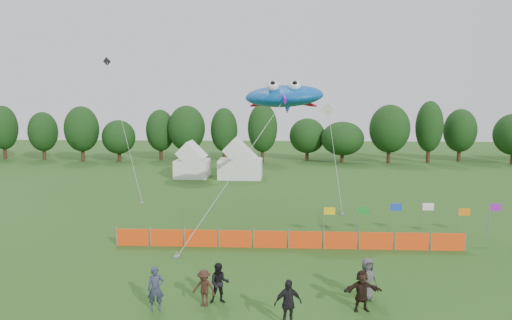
{
  "coord_description": "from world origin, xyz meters",
  "views": [
    {
      "loc": [
        1.21,
        -18.35,
        8.29
      ],
      "look_at": [
        0.0,
        6.0,
        5.2
      ],
      "focal_mm": 32.0,
      "sensor_mm": 36.0,
      "label": 1
    }
  ],
  "objects_px": {
    "spectator_d": "(288,303)",
    "spectator_e": "(367,279)",
    "spectator_c": "(204,288)",
    "tent_right": "(240,163)",
    "spectator_b": "(219,283)",
    "stingray_kite": "(284,96)",
    "barrier_fence": "(288,240)",
    "spectator_a": "(156,289)",
    "tent_left": "(192,163)",
    "spectator_f": "(362,291)"
  },
  "relations": [
    {
      "from": "spectator_c",
      "to": "spectator_a",
      "type": "bearing_deg",
      "value": -148.43
    },
    {
      "from": "spectator_d",
      "to": "spectator_f",
      "type": "height_order",
      "value": "spectator_d"
    },
    {
      "from": "tent_right",
      "to": "spectator_b",
      "type": "height_order",
      "value": "tent_right"
    },
    {
      "from": "barrier_fence",
      "to": "spectator_f",
      "type": "xyz_separation_m",
      "value": [
        2.8,
        -7.77,
        0.33
      ]
    },
    {
      "from": "stingray_kite",
      "to": "barrier_fence",
      "type": "bearing_deg",
      "value": -88.59
    },
    {
      "from": "spectator_b",
      "to": "spectator_d",
      "type": "xyz_separation_m",
      "value": [
        2.8,
        -1.93,
        0.07
      ]
    },
    {
      "from": "spectator_b",
      "to": "stingray_kite",
      "type": "height_order",
      "value": "stingray_kite"
    },
    {
      "from": "spectator_e",
      "to": "spectator_f",
      "type": "height_order",
      "value": "spectator_e"
    },
    {
      "from": "spectator_a",
      "to": "spectator_b",
      "type": "relative_size",
      "value": 1.05
    },
    {
      "from": "spectator_d",
      "to": "spectator_e",
      "type": "relative_size",
      "value": 1.02
    },
    {
      "from": "spectator_b",
      "to": "stingray_kite",
      "type": "distance_m",
      "value": 17.25
    },
    {
      "from": "tent_left",
      "to": "spectator_b",
      "type": "relative_size",
      "value": 2.14
    },
    {
      "from": "tent_right",
      "to": "spectator_f",
      "type": "height_order",
      "value": "tent_right"
    },
    {
      "from": "tent_left",
      "to": "stingray_kite",
      "type": "distance_m",
      "value": 20.65
    },
    {
      "from": "barrier_fence",
      "to": "spectator_e",
      "type": "height_order",
      "value": "spectator_e"
    },
    {
      "from": "barrier_fence",
      "to": "spectator_c",
      "type": "bearing_deg",
      "value": -114.94
    },
    {
      "from": "tent_right",
      "to": "spectator_f",
      "type": "distance_m",
      "value": 32.86
    },
    {
      "from": "tent_left",
      "to": "spectator_e",
      "type": "relative_size",
      "value": 2.02
    },
    {
      "from": "spectator_a",
      "to": "spectator_d",
      "type": "height_order",
      "value": "spectator_d"
    },
    {
      "from": "tent_right",
      "to": "spectator_b",
      "type": "xyz_separation_m",
      "value": [
        1.75,
        -31.54,
        -0.85
      ]
    },
    {
      "from": "spectator_f",
      "to": "stingray_kite",
      "type": "distance_m",
      "value": 17.68
    },
    {
      "from": "tent_right",
      "to": "spectator_a",
      "type": "relative_size",
      "value": 2.67
    },
    {
      "from": "tent_left",
      "to": "tent_right",
      "type": "relative_size",
      "value": 0.76
    },
    {
      "from": "spectator_b",
      "to": "spectator_e",
      "type": "distance_m",
      "value": 6.2
    },
    {
      "from": "tent_right",
      "to": "spectator_d",
      "type": "distance_m",
      "value": 33.79
    },
    {
      "from": "barrier_fence",
      "to": "spectator_e",
      "type": "relative_size",
      "value": 11.01
    },
    {
      "from": "tent_left",
      "to": "spectator_b",
      "type": "bearing_deg",
      "value": -77.3
    },
    {
      "from": "spectator_f",
      "to": "tent_left",
      "type": "bearing_deg",
      "value": 104.57
    },
    {
      "from": "spectator_b",
      "to": "spectator_c",
      "type": "xyz_separation_m",
      "value": [
        -0.59,
        -0.32,
        -0.09
      ]
    },
    {
      "from": "spectator_d",
      "to": "spectator_c",
      "type": "bearing_deg",
      "value": 135.94
    },
    {
      "from": "tent_right",
      "to": "tent_left",
      "type": "bearing_deg",
      "value": 177.6
    },
    {
      "from": "spectator_c",
      "to": "spectator_e",
      "type": "bearing_deg",
      "value": 25.22
    },
    {
      "from": "spectator_f",
      "to": "barrier_fence",
      "type": "bearing_deg",
      "value": 102.54
    },
    {
      "from": "tent_left",
      "to": "spectator_f",
      "type": "xyz_separation_m",
      "value": [
        12.93,
        -32.21,
        -0.79
      ]
    },
    {
      "from": "barrier_fence",
      "to": "spectator_f",
      "type": "distance_m",
      "value": 8.26
    },
    {
      "from": "spectator_e",
      "to": "spectator_b",
      "type": "bearing_deg",
      "value": 166.93
    },
    {
      "from": "spectator_b",
      "to": "stingray_kite",
      "type": "xyz_separation_m",
      "value": [
        2.77,
        15.1,
        7.86
      ]
    },
    {
      "from": "tent_left",
      "to": "stingray_kite",
      "type": "height_order",
      "value": "stingray_kite"
    },
    {
      "from": "spectator_d",
      "to": "stingray_kite",
      "type": "relative_size",
      "value": 0.11
    },
    {
      "from": "tent_right",
      "to": "barrier_fence",
      "type": "relative_size",
      "value": 0.24
    },
    {
      "from": "tent_left",
      "to": "spectator_a",
      "type": "bearing_deg",
      "value": -81.79
    },
    {
      "from": "tent_right",
      "to": "spectator_a",
      "type": "distance_m",
      "value": 32.36
    },
    {
      "from": "tent_right",
      "to": "spectator_c",
      "type": "distance_m",
      "value": 31.9
    },
    {
      "from": "spectator_c",
      "to": "spectator_f",
      "type": "height_order",
      "value": "spectator_f"
    },
    {
      "from": "spectator_c",
      "to": "spectator_d",
      "type": "relative_size",
      "value": 0.83
    },
    {
      "from": "tent_right",
      "to": "spectator_d",
      "type": "xyz_separation_m",
      "value": [
        4.55,
        -33.47,
        -0.79
      ]
    },
    {
      "from": "tent_right",
      "to": "spectator_c",
      "type": "xyz_separation_m",
      "value": [
        1.16,
        -31.86,
        -0.94
      ]
    },
    {
      "from": "spectator_b",
      "to": "stingray_kite",
      "type": "relative_size",
      "value": 0.1
    },
    {
      "from": "spectator_a",
      "to": "spectator_b",
      "type": "xyz_separation_m",
      "value": [
        2.46,
        0.8,
        -0.05
      ]
    },
    {
      "from": "spectator_d",
      "to": "spectator_e",
      "type": "bearing_deg",
      "value": 18.35
    }
  ]
}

